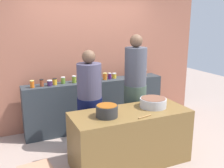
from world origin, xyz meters
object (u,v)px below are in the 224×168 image
object	(u,v)px
preserve_jar_13	(145,73)
cook_with_tongs	(90,107)
preserve_jar_6	(81,78)
preserve_jar_12	(138,72)
cooking_pot_center	(153,103)
preserve_jar_10	(114,76)
preserve_jar_1	(42,83)
preserve_jar_7	(94,77)
preserve_jar_5	(74,79)
preserve_jar_9	(110,76)
preserve_jar_2	(50,83)
wooden_spoon	(145,117)
cooking_pot_left	(107,111)
preserve_jar_3	(55,82)
cook_in_cap	(135,95)
preserve_jar_11	(131,74)
preserve_jar_8	(105,76)
preserve_jar_0	(32,84)
preserve_jar_4	(63,80)

from	to	relation	value
preserve_jar_13	cook_with_tongs	size ratio (longest dim) A/B	0.09
preserve_jar_6	preserve_jar_12	bearing A→B (deg)	2.34
preserve_jar_13	cooking_pot_center	size ratio (longest dim) A/B	0.36
cooking_pot_center	preserve_jar_10	bearing A→B (deg)	89.81
preserve_jar_1	preserve_jar_7	size ratio (longest dim) A/B	1.01
preserve_jar_13	cooking_pot_center	world-z (taller)	preserve_jar_13
preserve_jar_5	preserve_jar_9	world-z (taller)	preserve_jar_5
preserve_jar_2	preserve_jar_13	xyz separation A→B (m)	(1.92, 0.00, 0.02)
preserve_jar_1	wooden_spoon	xyz separation A→B (m)	(1.07, -1.64, -0.20)
preserve_jar_5	cooking_pot_left	distance (m)	1.44
preserve_jar_13	cook_with_tongs	xyz separation A→B (m)	(-1.44, -0.72, -0.29)
preserve_jar_12	cook_with_tongs	world-z (taller)	cook_with_tongs
cooking_pot_left	cook_with_tongs	xyz separation A→B (m)	(-0.01, 0.68, -0.15)
preserve_jar_3	cook_in_cap	world-z (taller)	cook_in_cap
preserve_jar_11	preserve_jar_2	bearing A→B (deg)	-177.65
preserve_jar_8	cooking_pot_center	world-z (taller)	preserve_jar_8
preserve_jar_8	preserve_jar_12	size ratio (longest dim) A/B	0.89
preserve_jar_0	preserve_jar_3	bearing A→B (deg)	6.10
preserve_jar_11	preserve_jar_6	bearing A→B (deg)	-179.45
preserve_jar_9	cooking_pot_left	xyz separation A→B (m)	(-0.67, -1.45, -0.13)
preserve_jar_6	preserve_jar_1	bearing A→B (deg)	-177.14
preserve_jar_12	wooden_spoon	size ratio (longest dim) A/B	0.66
preserve_jar_0	preserve_jar_5	distance (m)	0.74
preserve_jar_13	cook_in_cap	world-z (taller)	cook_in_cap
preserve_jar_11	preserve_jar_12	distance (m)	0.18
preserve_jar_5	preserve_jar_10	distance (m)	0.82
preserve_jar_7	preserve_jar_10	world-z (taller)	preserve_jar_7
preserve_jar_0	cook_with_tongs	world-z (taller)	cook_with_tongs
preserve_jar_13	cooking_pot_left	distance (m)	2.00
preserve_jar_9	wooden_spoon	xyz separation A→B (m)	(-0.22, -1.67, -0.20)
preserve_jar_8	cooking_pot_center	bearing A→B (deg)	-80.94
preserve_jar_5	preserve_jar_7	bearing A→B (deg)	4.49
preserve_jar_12	cooking_pot_center	distance (m)	1.53
preserve_jar_2	cooking_pot_left	size ratio (longest dim) A/B	0.34
preserve_jar_4	preserve_jar_7	xyz separation A→B (m)	(0.58, 0.00, 0.00)
preserve_jar_6	wooden_spoon	world-z (taller)	preserve_jar_6
preserve_jar_4	preserve_jar_5	world-z (taller)	preserve_jar_5
preserve_jar_4	wooden_spoon	world-z (taller)	preserve_jar_4
preserve_jar_7	preserve_jar_1	bearing A→B (deg)	-176.85
preserve_jar_10	preserve_jar_12	distance (m)	0.55
preserve_jar_11	wooden_spoon	distance (m)	1.83
preserve_jar_9	preserve_jar_7	bearing A→B (deg)	176.55
preserve_jar_7	preserve_jar_9	size ratio (longest dim) A/B	1.02
preserve_jar_4	preserve_jar_6	distance (m)	0.33
preserve_jar_3	cooking_pot_left	bearing A→B (deg)	-74.80
preserve_jar_2	preserve_jar_9	world-z (taller)	preserve_jar_9
preserve_jar_4	preserve_jar_7	bearing A→B (deg)	0.12
preserve_jar_13	preserve_jar_10	bearing A→B (deg)	172.48
preserve_jar_4	preserve_jar_12	distance (m)	1.56
preserve_jar_7	preserve_jar_13	bearing A→B (deg)	-3.77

